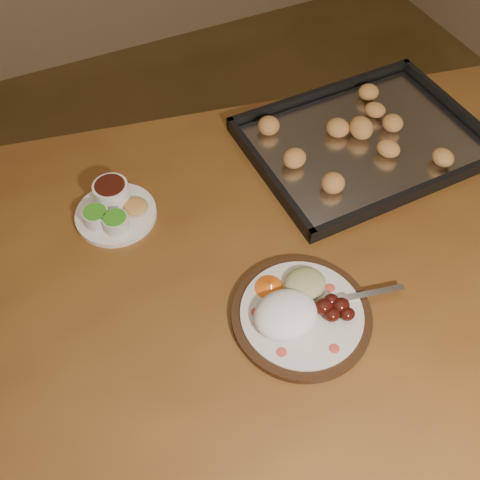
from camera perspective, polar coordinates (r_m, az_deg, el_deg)
ground at (r=1.63m, az=-4.43°, el=-22.58°), size 4.00×4.00×0.00m
dining_table at (r=1.08m, az=2.12°, el=-5.45°), size 1.64×1.16×0.75m
dinner_plate at (r=0.93m, az=6.25°, el=-7.54°), size 0.31×0.24×0.06m
condiment_saucer at (r=1.08m, az=-13.33°, el=3.31°), size 0.16×0.16×0.05m
baking_tray at (r=1.23m, az=13.17°, el=10.35°), size 0.51×0.38×0.05m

